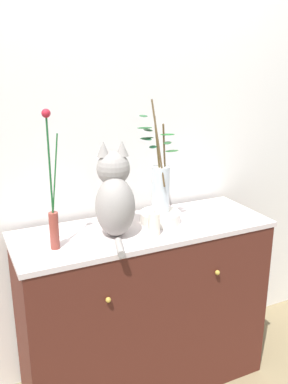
% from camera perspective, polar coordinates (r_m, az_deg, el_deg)
% --- Properties ---
extents(ground_plane, '(6.00, 6.00, 0.00)m').
position_cam_1_polar(ground_plane, '(2.54, 0.00, -24.12)').
color(ground_plane, olive).
extents(wall_back, '(4.40, 0.08, 2.60)m').
position_cam_1_polar(wall_back, '(2.21, -3.41, 7.39)').
color(wall_back, silver).
rests_on(wall_back, ground_plane).
extents(sideboard, '(1.28, 0.48, 0.91)m').
position_cam_1_polar(sideboard, '(2.26, 0.00, -15.49)').
color(sideboard, '#4B2017').
rests_on(sideboard, ground_plane).
extents(cat_sitting, '(0.24, 0.38, 0.43)m').
position_cam_1_polar(cat_sitting, '(1.92, -4.03, -0.53)').
color(cat_sitting, gray).
rests_on(cat_sitting, sideboard).
extents(vase_slim_green, '(0.06, 0.04, 0.60)m').
position_cam_1_polar(vase_slim_green, '(1.80, -12.34, -2.49)').
color(vase_slim_green, brown).
rests_on(vase_slim_green, sideboard).
extents(bowl_porcelain, '(0.20, 0.20, 0.05)m').
position_cam_1_polar(bowl_porcelain, '(2.10, 2.23, -3.45)').
color(bowl_porcelain, silver).
rests_on(bowl_porcelain, sideboard).
extents(vase_glass_clear, '(0.21, 0.12, 0.55)m').
position_cam_1_polar(vase_glass_clear, '(2.04, 2.22, 1.02)').
color(vase_glass_clear, silver).
rests_on(vase_glass_clear, bowl_porcelain).
extents(candle_pillar, '(0.05, 0.05, 0.12)m').
position_cam_1_polar(candle_pillar, '(1.94, 1.43, -4.39)').
color(candle_pillar, '#EEE1C9').
rests_on(candle_pillar, sideboard).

